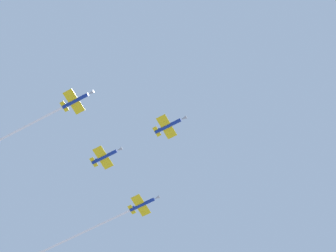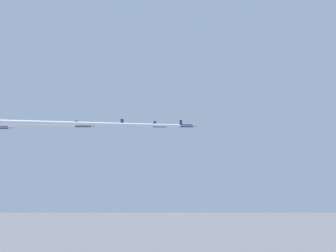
{
  "view_description": "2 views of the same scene",
  "coord_description": "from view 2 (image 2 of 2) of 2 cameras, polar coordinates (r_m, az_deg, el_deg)",
  "views": [
    {
      "loc": [
        -68.09,
        69.25,
        2.82
      ],
      "look_at": [
        -14.98,
        18.04,
        169.47
      ],
      "focal_mm": 68.82,
      "sensor_mm": 36.0,
      "label": 1
    },
    {
      "loc": [
        104.32,
        141.01,
        167.78
      ],
      "look_at": [
        -18.93,
        18.2,
        169.5
      ],
      "focal_mm": 52.24,
      "sensor_mm": 36.0,
      "label": 2
    }
  ],
  "objects": [
    {
      "name": "jet_lead",
      "position": [
        171.53,
        -0.94,
        0.0
      ],
      "size": [
        10.34,
        7.87,
        2.15
      ],
      "rotation": [
        0.0,
        0.0,
        1.88
      ],
      "color": "navy"
    },
    {
      "name": "jet_port_inner",
      "position": [
        148.21,
        -15.17,
        0.11
      ],
      "size": [
        66.24,
        23.47,
        2.15
      ],
      "rotation": [
        0.0,
        0.0,
        1.88
      ],
      "color": "navy"
    },
    {
      "name": "jet_starboard_inner",
      "position": [
        121.77,
        -3.29,
        0.15
      ],
      "size": [
        75.67,
        26.49,
        2.15
      ],
      "rotation": [
        0.0,
        0.0,
        1.88
      ],
      "color": "navy"
    },
    {
      "name": "jet_port_outer",
      "position": [
        153.36,
        -4.62,
        0.18
      ],
      "size": [
        10.34,
        7.87,
        2.15
      ],
      "rotation": [
        0.0,
        0.0,
        1.88
      ],
      "color": "navy"
    }
  ]
}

